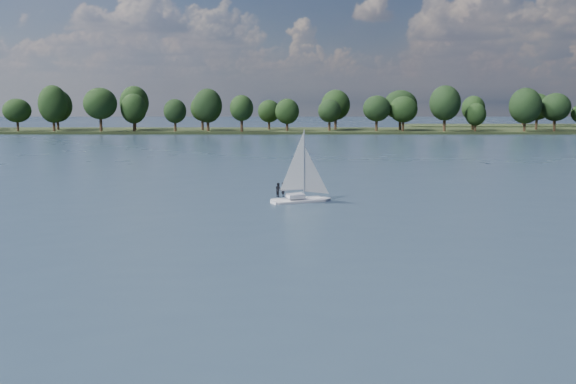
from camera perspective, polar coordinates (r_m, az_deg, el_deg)
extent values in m
plane|color=#233342|center=(116.16, -0.30, 2.88)|extent=(700.00, 700.00, 0.00)
cube|color=black|center=(227.93, -0.04, 5.39)|extent=(660.00, 40.00, 1.50)
cube|color=silver|center=(66.80, 1.01, -0.92)|extent=(6.16, 3.96, 0.71)
cube|color=silver|center=(66.69, 1.01, -0.32)|extent=(2.04, 1.68, 0.44)
cylinder|color=#AEAFB5|center=(66.29, 1.02, 2.51)|extent=(0.11, 0.11, 7.06)
imported|color=black|center=(66.77, -0.43, 0.22)|extent=(0.59, 0.66, 1.52)
imported|color=black|center=(66.60, -0.86, 0.20)|extent=(0.87, 0.93, 1.52)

